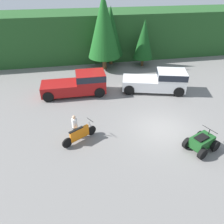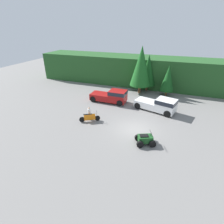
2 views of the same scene
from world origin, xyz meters
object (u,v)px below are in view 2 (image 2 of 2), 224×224
at_px(pickup_truck_second, 159,104).
at_px(quad_atv, 145,139).
at_px(pickup_truck_red, 112,96).
at_px(dirt_bike, 90,118).
at_px(rider_person, 89,113).

xyz_separation_m(pickup_truck_second, quad_atv, (-0.34, -7.47, -0.49)).
height_order(pickup_truck_red, dirt_bike, pickup_truck_red).
height_order(quad_atv, rider_person, rider_person).
height_order(pickup_truck_second, quad_atv, pickup_truck_second).
bearing_deg(quad_atv, pickup_truck_second, 64.48).
xyz_separation_m(quad_atv, rider_person, (-7.05, 2.45, 0.38)).
bearing_deg(pickup_truck_second, pickup_truck_red, -170.70).
distance_m(quad_atv, rider_person, 7.47).
xyz_separation_m(pickup_truck_red, pickup_truck_second, (6.70, -0.74, -0.00)).
distance_m(pickup_truck_red, rider_person, 5.82).
bearing_deg(dirt_bike, quad_atv, -47.96).
relative_size(pickup_truck_red, rider_person, 3.26).
height_order(pickup_truck_red, rider_person, pickup_truck_red).
bearing_deg(pickup_truck_second, rider_person, -130.11).
xyz_separation_m(dirt_bike, rider_person, (-0.24, 0.38, 0.38)).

